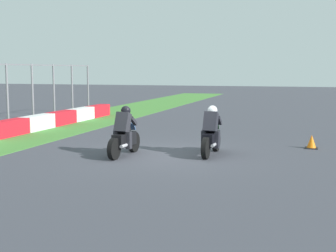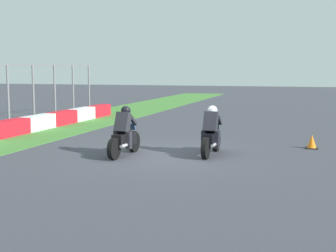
{
  "view_description": "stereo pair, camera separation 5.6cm",
  "coord_description": "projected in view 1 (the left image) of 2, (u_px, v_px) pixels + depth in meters",
  "views": [
    {
      "loc": [
        -13.47,
        -4.17,
        2.6
      ],
      "look_at": [
        -0.05,
        -0.09,
        0.9
      ],
      "focal_mm": 49.97,
      "sensor_mm": 36.0,
      "label": 1
    },
    {
      "loc": [
        -13.45,
        -4.22,
        2.6
      ],
      "look_at": [
        -0.05,
        -0.09,
        0.9
      ],
      "focal_mm": 49.97,
      "sensor_mm": 36.0,
      "label": 2
    }
  ],
  "objects": [
    {
      "name": "rider_lane_a",
      "position": [
        211.0,
        135.0,
        14.23
      ],
      "size": [
        2.04,
        0.54,
        1.51
      ],
      "rotation": [
        0.0,
        0.0,
        -0.03
      ],
      "color": "black",
      "rests_on": "ground_plane"
    },
    {
      "name": "ground_plane",
      "position": [
        166.0,
        155.0,
        14.31
      ],
      "size": [
        120.0,
        120.0,
        0.0
      ],
      "primitive_type": "plane",
      "color": "#3D3E47"
    },
    {
      "name": "traffic_cone",
      "position": [
        312.0,
        142.0,
        15.45
      ],
      "size": [
        0.4,
        0.4,
        0.46
      ],
      "color": "black",
      "rests_on": "ground_plane"
    },
    {
      "name": "rider_lane_b",
      "position": [
        124.0,
        135.0,
        14.09
      ],
      "size": [
        2.04,
        0.55,
        1.51
      ],
      "rotation": [
        0.0,
        0.0,
        -0.05
      ],
      "color": "black",
      "rests_on": "ground_plane"
    }
  ]
}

